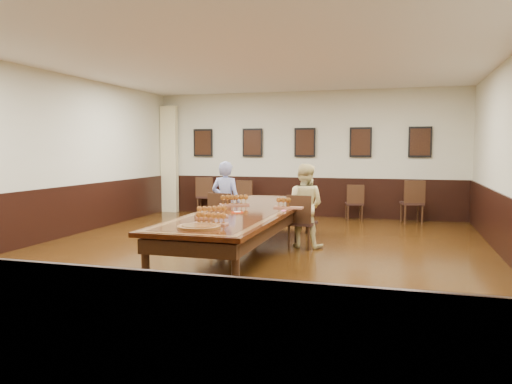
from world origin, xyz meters
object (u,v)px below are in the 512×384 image
(spare_chair_d, at_px, (412,202))
(person_woman, at_px, (304,206))
(chair_man, at_px, (224,218))
(carved_platter, at_px, (199,227))
(spare_chair_a, at_px, (206,195))
(spare_chair_b, at_px, (247,198))
(spare_chair_c, at_px, (354,202))
(person_man, at_px, (226,202))
(conference_table, at_px, (247,218))
(chair_woman, at_px, (302,221))

(spare_chair_d, height_order, person_woman, person_woman)
(chair_man, bearing_deg, carved_platter, 107.11)
(spare_chair_a, bearing_deg, spare_chair_b, 167.97)
(spare_chair_b, bearing_deg, person_woman, 122.66)
(spare_chair_d, bearing_deg, spare_chair_a, -16.03)
(chair_man, height_order, spare_chair_c, chair_man)
(chair_man, distance_m, person_woman, 1.50)
(spare_chair_c, height_order, person_man, person_man)
(chair_man, height_order, spare_chair_d, spare_chair_d)
(chair_man, xyz_separation_m, spare_chair_d, (3.36, 3.60, 0.03))
(spare_chair_c, distance_m, person_man, 4.15)
(spare_chair_c, bearing_deg, person_man, 47.69)
(spare_chair_d, bearing_deg, spare_chair_b, -16.36)
(conference_table, height_order, carved_platter, carved_platter)
(person_man, bearing_deg, spare_chair_a, -59.80)
(chair_woman, bearing_deg, spare_chair_d, -110.53)
(spare_chair_b, distance_m, spare_chair_d, 4.11)
(chair_man, bearing_deg, conference_table, 133.25)
(spare_chair_a, xyz_separation_m, person_woman, (3.38, -3.74, 0.25))
(spare_chair_c, xyz_separation_m, person_woman, (-0.55, -3.62, 0.30))
(spare_chair_c, relative_size, conference_table, 0.18)
(chair_woman, distance_m, spare_chair_b, 4.40)
(chair_woman, height_order, person_woman, person_woman)
(spare_chair_d, distance_m, person_man, 4.85)
(chair_woman, height_order, spare_chair_b, chair_woman)
(chair_man, height_order, conference_table, chair_man)
(conference_table, bearing_deg, chair_woman, 49.25)
(chair_woman, distance_m, person_man, 1.49)
(spare_chair_a, bearing_deg, person_woman, 121.58)
(spare_chair_a, distance_m, spare_chair_d, 5.27)
(person_woman, xyz_separation_m, carved_platter, (-0.77, -2.93, 0.03))
(chair_woman, xyz_separation_m, carved_platter, (-0.76, -2.83, 0.30))
(chair_man, relative_size, person_woman, 0.64)
(person_woman, height_order, carved_platter, person_woman)
(spare_chair_b, relative_size, spare_chair_c, 1.05)
(spare_chair_c, distance_m, person_woman, 3.67)
(carved_platter, bearing_deg, spare_chair_c, 78.59)
(person_woman, bearing_deg, carved_platter, 82.58)
(person_woman, height_order, conference_table, person_woman)
(spare_chair_b, bearing_deg, spare_chair_c, 179.83)
(spare_chair_d, relative_size, conference_table, 0.20)
(chair_man, relative_size, conference_table, 0.19)
(person_woman, bearing_deg, spare_chair_a, -40.53)
(spare_chair_a, height_order, spare_chair_b, spare_chair_a)
(spare_chair_c, xyz_separation_m, conference_table, (-1.30, -4.57, 0.17))
(spare_chair_c, xyz_separation_m, person_man, (-2.02, -3.62, 0.32))
(chair_woman, height_order, spare_chair_d, spare_chair_d)
(spare_chair_b, height_order, person_man, person_man)
(chair_man, relative_size, person_man, 0.63)
(chair_man, height_order, chair_woman, chair_man)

